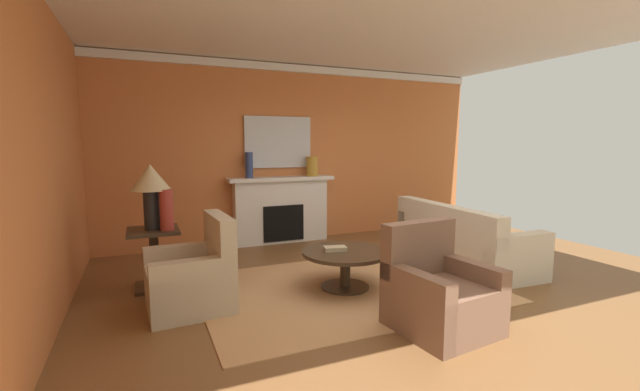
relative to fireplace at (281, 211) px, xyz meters
The scene contains 18 objects.
ground_plane 2.75m from the fireplace, 82.40° to the right, with size 8.49×8.49×0.00m, color brown.
wall_fireplace 1.06m from the fireplace, 30.59° to the left, with size 7.13×0.12×3.02m, color #CC723D.
wall_window 3.92m from the fireplace, 141.35° to the right, with size 0.12×6.25×3.02m, color #CC723D.
ceiling_panel 3.47m from the fireplace, 81.46° to the right, with size 7.13×6.25×0.06m, color white.
crown_moulding 2.43m from the fireplace, 20.15° to the left, with size 7.13×0.08×0.12m, color white.
area_rug 2.53m from the fireplace, 90.94° to the right, with size 3.27×2.40×0.01m, color tan.
fireplace is the anchor object (origin of this frame).
mantel_mirror 1.17m from the fireplace, 90.00° to the left, with size 1.16×0.04×0.86m, color silver.
sofa 2.95m from the fireplace, 49.45° to the right, with size 1.01×2.15×0.85m.
armchair_near_window 2.93m from the fireplace, 126.06° to the right, with size 0.84×0.84×0.95m.
armchair_facing_fireplace 3.76m from the fireplace, 86.06° to the right, with size 0.88×0.88×0.95m.
coffee_table 2.48m from the fireplace, 90.94° to the right, with size 1.00×1.00×0.45m.
side_table 2.59m from the fireplace, 142.79° to the right, with size 0.56×0.56×0.70m.
table_lamp 2.68m from the fireplace, 142.79° to the right, with size 0.44×0.44×0.75m.
vase_mantel_right 0.94m from the fireplace, ahead, with size 0.20×0.20×0.33m, color #B7892D.
vase_mantel_left 0.97m from the fireplace, behind, with size 0.12×0.12×0.42m, color navy.
vase_on_side_table 2.58m from the fireplace, 138.60° to the right, with size 0.15×0.15×0.47m, color #9E3328.
book_red_cover 2.43m from the fireplace, 93.56° to the right, with size 0.26×0.15×0.05m, color tan.
Camera 1 is at (-2.52, -3.93, 1.68)m, focal length 23.14 mm.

